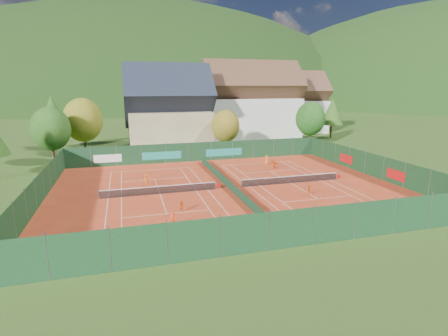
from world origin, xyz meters
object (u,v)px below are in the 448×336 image
at_px(hotel_block_a, 251,106).
at_px(chalet, 169,113).
at_px(player_right_near, 309,191).
at_px(player_right_far_b, 274,164).
at_px(player_left_mid, 182,206).
at_px(player_left_near, 173,220).
at_px(hotel_block_b, 292,106).
at_px(player_left_far, 147,180).
at_px(ball_hopper, 381,210).
at_px(player_right_far_a, 266,160).

bearing_deg(hotel_block_a, chalet, -162.47).
xyz_separation_m(player_right_near, player_right_far_b, (1.43, 12.49, 0.12)).
height_order(player_left_mid, player_right_far_b, player_right_far_b).
height_order(player_left_near, player_right_near, player_left_near).
relative_size(hotel_block_b, player_left_far, 10.97).
height_order(chalet, ball_hopper, chalet).
bearing_deg(player_right_near, chalet, 44.17).
relative_size(hotel_block_a, player_right_near, 17.34).
bearing_deg(player_left_mid, player_left_far, 113.04).
relative_size(player_right_near, player_right_far_a, 0.86).
bearing_deg(player_left_far, player_right_far_a, -136.41).
relative_size(hotel_block_b, player_left_near, 12.50).
relative_size(player_left_near, player_left_mid, 1.17).
height_order(player_left_mid, player_left_far, player_left_far).
height_order(hotel_block_a, player_right_far_b, hotel_block_a).
xyz_separation_m(ball_hopper, player_left_mid, (-17.59, 5.97, 0.04)).
height_order(hotel_block_b, player_right_far_b, hotel_block_b).
bearing_deg(player_left_near, player_right_far_b, 26.80).
bearing_deg(player_right_far_b, chalet, -65.39).
relative_size(player_left_near, player_right_near, 1.11).
height_order(player_left_near, player_right_far_b, player_right_far_b).
bearing_deg(player_right_far_b, player_right_near, 80.29).
bearing_deg(player_right_far_a, chalet, -48.67).
height_order(chalet, player_left_mid, chalet).
distance_m(hotel_block_a, player_left_near, 52.10).
distance_m(ball_hopper, player_left_far, 25.61).
bearing_deg(player_left_far, player_left_near, 117.50).
bearing_deg(player_right_far_a, player_left_near, 58.99).
relative_size(hotel_block_a, player_left_far, 13.72).
xyz_separation_m(chalet, hotel_block_a, (19.00, 6.00, 0.76)).
distance_m(hotel_block_b, player_right_near, 54.45).
bearing_deg(player_left_near, chalet, 64.48).
bearing_deg(player_right_far_a, player_right_far_b, 94.40).
bearing_deg(player_right_far_a, player_left_far, 30.56).
distance_m(ball_hopper, player_left_near, 19.08).
distance_m(player_left_mid, player_right_far_a, 23.31).
relative_size(hotel_block_a, player_left_mid, 18.22).
bearing_deg(hotel_block_a, player_left_far, -127.68).
relative_size(ball_hopper, player_left_far, 0.51).
height_order(player_right_near, player_right_far_a, player_right_far_a).
distance_m(ball_hopper, player_right_near, 7.92).
distance_m(hotel_block_b, player_right_far_a, 39.68).
bearing_deg(player_left_mid, ball_hopper, -10.53).
bearing_deg(hotel_block_b, player_left_far, -133.98).
height_order(hotel_block_a, ball_hopper, hotel_block_a).
relative_size(player_right_far_a, player_right_far_b, 0.97).
bearing_deg(ball_hopper, hotel_block_b, 71.37).
bearing_deg(ball_hopper, player_right_far_b, 95.87).
height_order(ball_hopper, player_left_far, player_left_far).
xyz_separation_m(chalet, player_left_far, (-6.19, -26.62, -5.84)).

